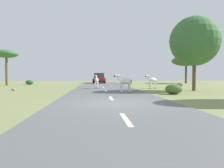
% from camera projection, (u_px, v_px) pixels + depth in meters
% --- Properties ---
extents(ground_plane, '(90.00, 90.00, 0.00)m').
position_uv_depth(ground_plane, '(114.00, 104.00, 10.46)').
color(ground_plane, olive).
extents(road, '(6.00, 64.00, 0.05)m').
position_uv_depth(road, '(114.00, 103.00, 10.46)').
color(road, '#56595B').
rests_on(road, ground_plane).
extents(lane_markings, '(0.16, 56.00, 0.01)m').
position_uv_depth(lane_markings, '(116.00, 105.00, 9.46)').
color(lane_markings, silver).
rests_on(lane_markings, road).
extents(zebra_0, '(0.51, 1.45, 1.37)m').
position_uv_depth(zebra_0, '(97.00, 80.00, 21.77)').
color(zebra_0, silver).
rests_on(zebra_0, road).
extents(zebra_1, '(1.51, 0.72, 1.47)m').
position_uv_depth(zebra_1, '(124.00, 81.00, 16.31)').
color(zebra_1, silver).
rests_on(zebra_1, road).
extents(zebra_2, '(1.45, 0.86, 1.46)m').
position_uv_depth(zebra_2, '(152.00, 80.00, 22.46)').
color(zebra_2, silver).
rests_on(zebra_2, ground_plane).
extents(car_0, '(2.20, 4.43, 1.74)m').
position_uv_depth(car_0, '(99.00, 78.00, 37.19)').
color(car_0, red).
rests_on(car_0, road).
extents(tree_0, '(3.18, 3.18, 4.89)m').
position_uv_depth(tree_0, '(6.00, 54.00, 29.58)').
color(tree_0, brown).
rests_on(tree_0, ground_plane).
extents(tree_1, '(4.38, 4.38, 6.59)m').
position_uv_depth(tree_1, '(195.00, 41.00, 19.20)').
color(tree_1, brown).
rests_on(tree_1, ground_plane).
extents(tree_4, '(4.91, 4.91, 4.73)m').
position_uv_depth(tree_4, '(186.00, 61.00, 37.39)').
color(tree_4, '#4C3823').
rests_on(tree_4, ground_plane).
extents(bush_0, '(1.23, 1.10, 0.74)m').
position_uv_depth(bush_0, '(174.00, 89.00, 15.72)').
color(bush_0, '#425B2D').
rests_on(bush_0, ground_plane).
extents(bush_1, '(1.71, 1.53, 1.02)m').
position_uv_depth(bush_1, '(125.00, 81.00, 34.07)').
color(bush_1, '#386633').
rests_on(bush_1, ground_plane).
extents(bush_2, '(1.14, 1.03, 0.69)m').
position_uv_depth(bush_2, '(30.00, 82.00, 32.20)').
color(bush_2, '#2D5628').
rests_on(bush_2, ground_plane).
extents(rock_0, '(0.83, 0.58, 0.50)m').
position_uv_depth(rock_0, '(180.00, 84.00, 27.00)').
color(rock_0, gray).
rests_on(rock_0, ground_plane).
extents(rock_1, '(0.37, 0.27, 0.24)m').
position_uv_depth(rock_1, '(13.00, 89.00, 19.34)').
color(rock_1, gray).
rests_on(rock_1, ground_plane).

